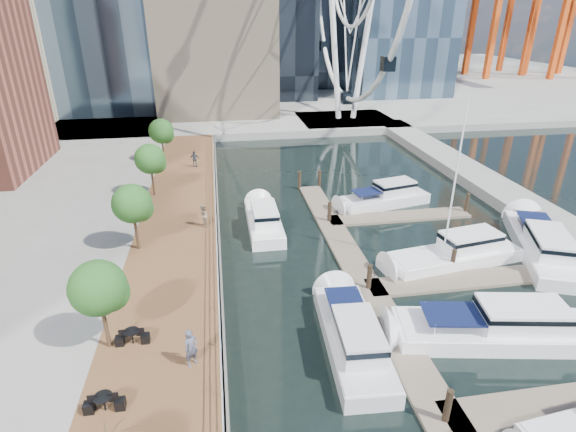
{
  "coord_description": "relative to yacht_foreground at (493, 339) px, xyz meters",
  "views": [
    {
      "loc": [
        -5.63,
        -14.3,
        15.65
      ],
      "look_at": [
        -1.18,
        13.27,
        3.0
      ],
      "focal_mm": 28.0,
      "sensor_mm": 36.0,
      "label": 1
    }
  ],
  "objects": [
    {
      "name": "yacht_foreground",
      "position": [
        0.0,
        0.0,
        0.0
      ],
      "size": [
        11.66,
        4.97,
        2.15
      ],
      "primitive_type": null,
      "rotation": [
        0.0,
        0.0,
        1.39
      ],
      "color": "white",
      "rests_on": "ground"
    },
    {
      "name": "ground",
      "position": [
        -8.05,
        -2.61,
        0.0
      ],
      "size": [
        520.0,
        520.0,
        0.0
      ],
      "primitive_type": "plane",
      "color": "black",
      "rests_on": "ground"
    },
    {
      "name": "breakwater",
      "position": [
        11.95,
        17.39,
        0.5
      ],
      "size": [
        4.0,
        60.0,
        1.0
      ],
      "primitive_type": "cube",
      "color": "gray",
      "rests_on": "ground"
    },
    {
      "name": "pedestrian_far",
      "position": [
        -16.1,
        28.85,
        1.86
      ],
      "size": [
        1.05,
        0.53,
        1.73
      ],
      "primitive_type": "imported",
      "rotation": [
        0.0,
        0.0,
        3.03
      ],
      "color": "#31333D",
      "rests_on": "boardwalk"
    },
    {
      "name": "floating_docks",
      "position": [
        -0.09,
        7.37,
        0.49
      ],
      "size": [
        16.0,
        34.0,
        2.6
      ],
      "color": "#6D6051",
      "rests_on": "ground"
    },
    {
      "name": "pier",
      "position": [
        5.95,
        49.39,
        0.5
      ],
      "size": [
        14.0,
        12.0,
        1.0
      ],
      "primitive_type": "cube",
      "color": "gray",
      "rests_on": "ground"
    },
    {
      "name": "railing",
      "position": [
        -14.15,
        12.39,
        1.52
      ],
      "size": [
        0.1,
        60.0,
        1.05
      ],
      "primitive_type": null,
      "color": "white",
      "rests_on": "boardwalk"
    },
    {
      "name": "boardwalk",
      "position": [
        -17.05,
        12.39,
        0.5
      ],
      "size": [
        6.0,
        60.0,
        1.0
      ],
      "primitive_type": "cube",
      "color": "brown",
      "rests_on": "ground"
    },
    {
      "name": "land_far",
      "position": [
        -8.05,
        99.39,
        0.5
      ],
      "size": [
        200.0,
        114.0,
        1.0
      ],
      "primitive_type": "cube",
      "color": "gray",
      "rests_on": "ground"
    },
    {
      "name": "pedestrian_mid",
      "position": [
        -15.1,
        14.13,
        1.88
      ],
      "size": [
        0.69,
        0.87,
        1.77
      ],
      "primitive_type": "imported",
      "rotation": [
        0.0,
        0.0,
        -1.55
      ],
      "color": "gray",
      "rests_on": "boardwalk"
    },
    {
      "name": "street_trees",
      "position": [
        -19.45,
        11.39,
        4.29
      ],
      "size": [
        2.6,
        42.6,
        4.6
      ],
      "color": "#3F2B1C",
      "rests_on": "ground"
    },
    {
      "name": "seawall",
      "position": [
        -14.05,
        12.39,
        0.5
      ],
      "size": [
        0.25,
        60.0,
        1.0
      ],
      "primitive_type": "cube",
      "color": "#595954",
      "rests_on": "ground"
    },
    {
      "name": "pedestrian_near",
      "position": [
        -15.44,
        -0.52,
        1.94
      ],
      "size": [
        0.81,
        0.77,
        1.87
      ],
      "primitive_type": "imported",
      "rotation": [
        0.0,
        0.0,
        0.65
      ],
      "color": "#484D60",
      "rests_on": "boardwalk"
    },
    {
      "name": "moored_yachts",
      "position": [
        0.76,
        7.23,
        0.0
      ],
      "size": [
        23.96,
        28.96,
        11.5
      ],
      "color": "white",
      "rests_on": "ground"
    }
  ]
}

